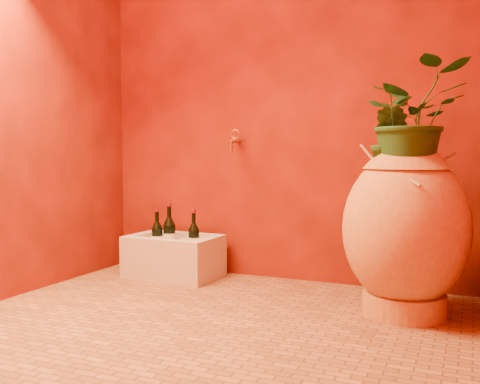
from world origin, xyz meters
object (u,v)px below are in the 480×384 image
at_px(wall_tap, 234,140).
at_px(wine_bottle_c, 194,240).
at_px(amphora, 406,228).
at_px(wine_bottle_b, 157,238).
at_px(wine_bottle_a, 169,236).
at_px(stone_basin, 174,257).

bearing_deg(wall_tap, wine_bottle_c, -138.64).
xyz_separation_m(amphora, wine_bottle_b, (-1.62, 0.23, -0.19)).
relative_size(wine_bottle_c, wall_tap, 1.99).
bearing_deg(wine_bottle_c, wine_bottle_a, 176.02).
height_order(stone_basin, wine_bottle_c, wine_bottle_c).
relative_size(stone_basin, wine_bottle_b, 1.94).
bearing_deg(wine_bottle_c, wall_tap, 41.36).
xyz_separation_m(wine_bottle_a, wine_bottle_c, (0.19, -0.01, -0.01)).
bearing_deg(stone_basin, amphora, -10.23).
height_order(wine_bottle_b, wall_tap, wall_tap).
xyz_separation_m(stone_basin, wall_tap, (0.37, 0.17, 0.78)).
relative_size(wine_bottle_b, wall_tap, 1.99).
bearing_deg(amphora, stone_basin, 169.77).
bearing_deg(amphora, wall_tap, 158.83).
xyz_separation_m(wine_bottle_b, wine_bottle_c, (0.26, 0.03, 0.00)).
distance_m(amphora, wine_bottle_c, 1.39).
bearing_deg(wine_bottle_a, wall_tap, 22.98).
xyz_separation_m(wine_bottle_c, wall_tap, (0.21, 0.18, 0.65)).
height_order(wine_bottle_a, wall_tap, wall_tap).
xyz_separation_m(wine_bottle_a, wall_tap, (0.40, 0.17, 0.64)).
distance_m(wine_bottle_a, wall_tap, 0.77).
xyz_separation_m(amphora, wall_tap, (-1.15, 0.44, 0.46)).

